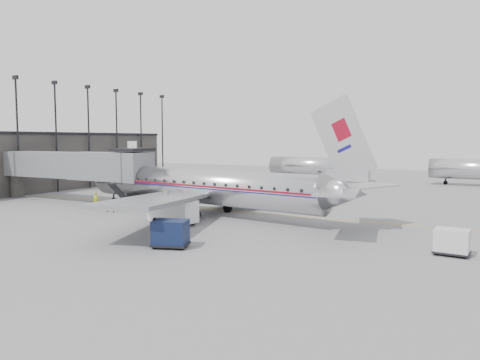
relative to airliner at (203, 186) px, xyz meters
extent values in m
plane|color=slate|center=(-0.68, -2.90, -2.74)|extent=(160.00, 160.00, 0.00)
cube|color=#33302E|center=(-34.68, 7.10, 1.26)|extent=(12.00, 46.00, 8.00)
cube|color=gold|center=(2.32, 3.10, -2.73)|extent=(60.00, 0.15, 0.01)
cube|color=slate|center=(-22.68, 0.70, 1.56)|extent=(12.00, 2.80, 3.00)
cube|color=slate|center=(-13.68, 0.70, 1.56)|extent=(8.00, 3.00, 3.10)
cube|color=slate|center=(-9.68, 1.10, 1.56)|extent=(3.20, 3.60, 3.20)
cube|color=black|center=(-9.68, 1.10, 3.46)|extent=(3.40, 3.80, 0.30)
cube|color=white|center=(-9.68, 1.10, 3.96)|extent=(1.20, 0.15, 0.80)
cylinder|color=black|center=(-9.98, 0.70, -1.34)|extent=(0.56, 0.56, 2.80)
cube|color=black|center=(-9.98, 0.70, -2.39)|extent=(1.60, 2.20, 0.70)
cylinder|color=black|center=(-9.98, -0.30, -2.44)|extent=(0.30, 0.60, 0.60)
cylinder|color=black|center=(-9.98, 1.70, -2.44)|extent=(0.30, 0.60, 0.60)
cylinder|color=#33302E|center=(-28.18, 0.70, -1.34)|extent=(1.60, 1.60, 2.80)
cube|color=black|center=(-8.88, -1.60, -1.24)|extent=(0.90, 3.20, 2.90)
cylinder|color=black|center=(-28.18, 1.10, 4.76)|extent=(0.24, 0.24, 15.00)
cube|color=black|center=(-28.18, 1.10, 12.26)|extent=(0.90, 0.25, 0.50)
cylinder|color=black|center=(-28.18, 7.10, 4.76)|extent=(0.24, 0.24, 15.00)
cube|color=black|center=(-28.18, 7.10, 12.26)|extent=(0.90, 0.25, 0.50)
cylinder|color=black|center=(-28.18, 13.10, 4.76)|extent=(0.24, 0.24, 15.00)
cube|color=black|center=(-28.18, 13.10, 12.26)|extent=(0.90, 0.25, 0.50)
cylinder|color=black|center=(-28.18, 19.10, 4.76)|extent=(0.24, 0.24, 15.00)
cube|color=black|center=(-28.18, 19.10, 12.26)|extent=(0.90, 0.25, 0.50)
cylinder|color=black|center=(-28.18, 25.10, 4.76)|extent=(0.24, 0.24, 15.00)
cube|color=black|center=(-28.18, 25.10, 12.26)|extent=(0.90, 0.25, 0.50)
cylinder|color=black|center=(-28.18, 31.10, 4.76)|extent=(0.24, 0.24, 15.00)
cube|color=black|center=(-28.18, 31.10, 12.26)|extent=(0.90, 0.25, 0.50)
cylinder|color=silver|center=(-2.68, 39.10, -0.14)|extent=(14.00, 3.20, 3.20)
cube|color=silver|center=(4.12, 39.10, 4.26)|extent=(5.17, 0.26, 6.52)
cylinder|color=black|center=(-7.18, 39.10, -2.24)|extent=(0.24, 0.24, 1.00)
cylinder|color=silver|center=(23.32, 43.10, -0.14)|extent=(14.00, 3.20, 3.20)
cylinder|color=black|center=(18.82, 43.10, -2.24)|extent=(0.24, 0.24, 1.00)
cylinder|color=silver|center=(-0.68, 0.10, 0.01)|extent=(27.65, 7.46, 3.39)
cone|color=silver|center=(-15.61, 2.36, 0.01)|extent=(3.22, 3.76, 3.39)
cone|color=silver|center=(14.52, -2.20, 0.37)|extent=(4.10, 3.73, 3.22)
cube|color=maroon|center=(-0.68, 0.10, 0.24)|extent=(27.66, 7.51, 0.16)
cube|color=#130B65|center=(-0.68, 0.10, 0.03)|extent=(27.66, 7.51, 0.09)
cube|color=silver|center=(14.25, -2.16, 4.58)|extent=(5.59, 1.11, 7.03)
cube|color=gray|center=(3.27, 7.84, -0.27)|extent=(12.13, 15.04, 1.09)
cube|color=gray|center=(0.80, -8.45, -0.27)|extent=(8.74, 15.45, 1.09)
cylinder|color=gray|center=(0.49, 4.74, -1.41)|extent=(3.36, 2.37, 1.92)
cylinder|color=gray|center=(-0.94, -4.67, -1.41)|extent=(3.36, 2.37, 1.92)
cylinder|color=black|center=(-13.35, 2.02, -2.14)|extent=(0.18, 0.18, 1.19)
cylinder|color=black|center=(1.49, 2.18, -2.10)|extent=(0.24, 0.24, 1.28)
cylinder|color=black|center=(1.49, 2.18, -2.33)|extent=(0.95, 0.45, 0.92)
cylinder|color=black|center=(0.77, -2.52, -2.10)|extent=(0.24, 0.24, 1.28)
cylinder|color=black|center=(0.77, -2.52, -2.33)|extent=(0.95, 0.45, 0.92)
cube|color=white|center=(1.09, -5.78, -1.54)|extent=(3.41, 2.20, 1.86)
cube|color=white|center=(-1.11, -5.47, -1.89)|extent=(1.64, 1.87, 1.24)
cube|color=black|center=(-1.11, -5.47, -1.36)|extent=(1.26, 1.64, 0.53)
cylinder|color=black|center=(-0.96, -6.30, -2.45)|extent=(0.59, 0.30, 0.57)
cylinder|color=black|center=(-0.74, -4.72, -2.45)|extent=(0.59, 0.30, 0.57)
cylinder|color=black|center=(1.85, -6.69, -2.45)|extent=(0.59, 0.30, 0.57)
cylinder|color=black|center=(2.07, -5.11, -2.45)|extent=(0.59, 0.30, 0.57)
cube|color=#0E183A|center=(5.43, -12.90, -1.66)|extent=(2.70, 2.35, 1.59)
cube|color=black|center=(5.43, -12.90, -2.51)|extent=(2.85, 2.49, 0.14)
cylinder|color=black|center=(4.79, -13.84, -2.57)|extent=(0.37, 0.24, 0.34)
cylinder|color=black|center=(6.51, -13.25, -2.57)|extent=(0.37, 0.24, 0.34)
cylinder|color=black|center=(4.35, -12.55, -2.57)|extent=(0.37, 0.24, 0.34)
cylinder|color=black|center=(6.07, -11.96, -2.57)|extent=(0.37, 0.24, 0.34)
cube|color=silver|center=(22.51, -6.36, -1.78)|extent=(2.14, 1.68, 1.41)
cube|color=black|center=(22.51, -6.36, -2.54)|extent=(2.25, 1.79, 0.12)
cylinder|color=black|center=(21.65, -6.90, -2.59)|extent=(0.31, 0.15, 0.30)
cylinder|color=black|center=(23.26, -7.03, -2.59)|extent=(0.31, 0.15, 0.30)
cylinder|color=black|center=(21.76, -5.69, -2.59)|extent=(0.31, 0.15, 0.30)
cylinder|color=black|center=(23.37, -5.83, -2.59)|extent=(0.31, 0.15, 0.30)
imported|color=#AABC16|center=(-12.26, -1.85, -1.90)|extent=(0.73, 0.69, 1.68)
camera|label=1|loc=(24.05, -38.42, 4.64)|focal=35.00mm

